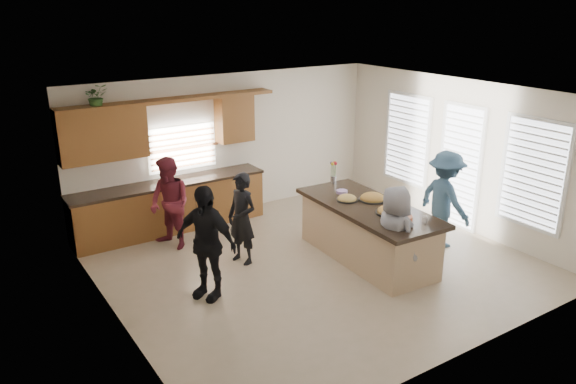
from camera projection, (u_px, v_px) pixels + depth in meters
floor at (316, 264)px, 9.27m from camera, size 6.50×6.50×0.00m
room_shell at (318, 153)px, 8.65m from camera, size 6.52×6.02×2.81m
back_cabinetry at (166, 184)px, 10.37m from camera, size 4.08×0.66×2.46m
right_wall_glazing at (462, 159)px, 10.40m from camera, size 0.06×4.00×2.25m
island at (367, 233)px, 9.33m from camera, size 1.28×2.75×0.95m
platter_front at (390, 212)px, 8.81m from camera, size 0.46×0.46×0.19m
platter_mid at (373, 199)px, 9.40m from camera, size 0.47×0.47×0.19m
platter_back at (347, 199)px, 9.39m from camera, size 0.36×0.36×0.15m
salad_bowl at (402, 220)px, 8.39m from camera, size 0.33×0.33×0.13m
clear_cup at (425, 220)px, 8.42m from camera, size 0.09×0.09×0.11m
plate_stack at (342, 192)px, 9.75m from camera, size 0.20×0.20×0.05m
flower_vase at (333, 172)px, 10.19m from camera, size 0.14×0.14×0.42m
potted_plant at (96, 96)px, 9.34m from camera, size 0.38×0.33×0.42m
woman_left_back at (242, 219)px, 9.11m from camera, size 0.52×0.64×1.53m
woman_left_mid at (170, 204)px, 9.65m from camera, size 0.83×0.94×1.62m
woman_left_front at (206, 242)px, 8.00m from camera, size 0.85×1.08×1.71m
woman_right_back at (445, 199)px, 9.72m from camera, size 0.74×1.16×1.72m
woman_right_front at (394, 236)px, 8.38m from camera, size 0.53×0.79×1.57m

